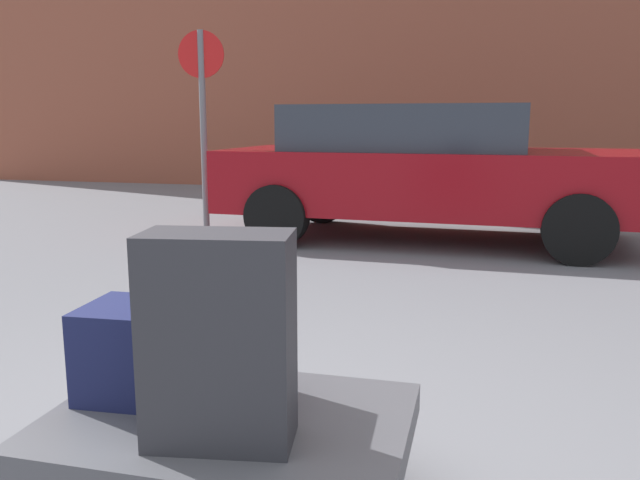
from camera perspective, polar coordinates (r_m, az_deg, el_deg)
The scene contains 5 objects.
luggage_cart at distance 2.17m, azimuth -8.07°, elevation -16.81°, with size 1.14×0.79×0.34m.
duffel_bag_navy_front_left at distance 2.24m, azimuth -12.81°, elevation -9.73°, with size 0.61×0.31×0.31m, color #191E47.
suitcase_charcoal_front_right at distance 1.87m, azimuth -8.95°, elevation -8.72°, with size 0.42×0.22×0.62m, color #2D2D33.
parked_car at distance 6.94m, azimuth 9.23°, elevation 6.25°, with size 4.37×2.05×1.42m.
no_parking_sign at distance 7.21m, azimuth -10.35°, elevation 11.27°, with size 0.50×0.09×2.21m.
Camera 1 is at (0.75, -1.78, 1.26)m, focal length 36.09 mm.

